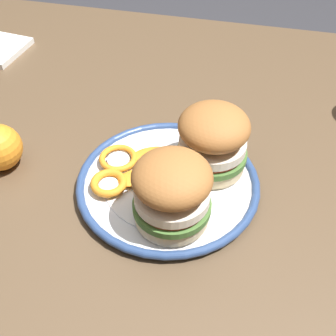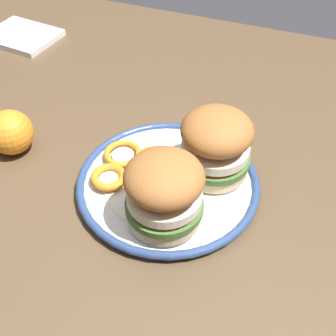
# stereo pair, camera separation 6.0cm
# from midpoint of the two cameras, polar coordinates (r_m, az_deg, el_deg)

# --- Properties ---
(dining_table) EXTENTS (1.33, 0.97, 0.74)m
(dining_table) POSITION_cam_midpoint_polar(r_m,az_deg,el_deg) (0.74, 3.21, -4.69)
(dining_table) COLOR brown
(dining_table) RESTS_ON ground
(dinner_plate) EXTENTS (0.26, 0.26, 0.02)m
(dinner_plate) POSITION_cam_midpoint_polar(r_m,az_deg,el_deg) (0.63, 2.75, -2.12)
(dinner_plate) COLOR white
(dinner_plate) RESTS_ON dining_table
(sandwich_half_left) EXTENTS (0.13, 0.13, 0.10)m
(sandwich_half_left) POSITION_cam_midpoint_polar(r_m,az_deg,el_deg) (0.61, 9.13, 3.04)
(sandwich_half_left) COLOR beige
(sandwich_half_left) RESTS_ON dinner_plate
(sandwich_half_right) EXTENTS (0.13, 0.13, 0.10)m
(sandwich_half_right) POSITION_cam_midpoint_polar(r_m,az_deg,el_deg) (0.54, 2.71, -3.16)
(sandwich_half_right) COLOR beige
(sandwich_half_right) RESTS_ON dinner_plate
(orange_peel_curled) EXTENTS (0.07, 0.07, 0.01)m
(orange_peel_curled) POSITION_cam_midpoint_polar(r_m,az_deg,el_deg) (0.62, -5.03, -1.35)
(orange_peel_curled) COLOR orange
(orange_peel_curled) RESTS_ON dinner_plate
(orange_peel_strip_long) EXTENTS (0.07, 0.06, 0.01)m
(orange_peel_strip_long) POSITION_cam_midpoint_polar(r_m,az_deg,el_deg) (0.62, -0.90, -0.94)
(orange_peel_strip_long) COLOR orange
(orange_peel_strip_long) RESTS_ON dinner_plate
(orange_peel_strip_short) EXTENTS (0.07, 0.06, 0.01)m
(orange_peel_strip_short) POSITION_cam_midpoint_polar(r_m,az_deg,el_deg) (0.65, 0.98, 1.83)
(orange_peel_strip_short) COLOR orange
(orange_peel_strip_short) RESTS_ON dinner_plate
(orange_peel_small_curl) EXTENTS (0.08, 0.08, 0.01)m
(orange_peel_small_curl) POSITION_cam_midpoint_polar(r_m,az_deg,el_deg) (0.65, -3.34, 1.75)
(orange_peel_small_curl) COLOR orange
(orange_peel_small_curl) RESTS_ON dinner_plate
(whole_orange) EXTENTS (0.07, 0.07, 0.07)m
(whole_orange) POSITION_cam_midpoint_polar(r_m,az_deg,el_deg) (0.70, -17.68, 4.37)
(whole_orange) COLOR orange
(whole_orange) RESTS_ON dining_table
(folded_napkin) EXTENTS (0.16, 0.13, 0.01)m
(folded_napkin) POSITION_cam_midpoint_polar(r_m,az_deg,el_deg) (1.03, -16.96, 16.18)
(folded_napkin) COLOR white
(folded_napkin) RESTS_ON dining_table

